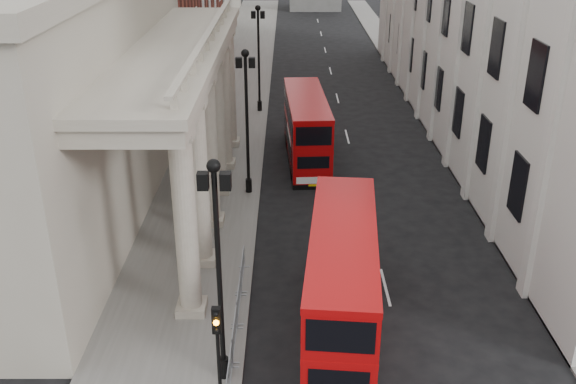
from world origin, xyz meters
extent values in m
cube|color=slate|center=(-3.00, 30.00, 0.06)|extent=(6.00, 140.00, 0.12)
cube|color=slate|center=(13.50, 30.00, 0.06)|extent=(3.00, 140.00, 0.12)
cube|color=slate|center=(-0.05, 30.00, 0.07)|extent=(0.20, 140.00, 0.14)
cube|color=#A29888|center=(-10.50, 18.00, 6.00)|extent=(9.00, 28.00, 12.00)
cylinder|color=black|center=(-0.60, 4.00, 0.52)|extent=(0.36, 0.36, 0.80)
cylinder|color=black|center=(-0.60, 4.00, 4.12)|extent=(0.18, 0.18, 8.00)
sphere|color=black|center=(-0.60, 4.00, 8.22)|extent=(0.44, 0.44, 0.44)
cube|color=black|center=(-0.25, 4.00, 7.72)|extent=(0.35, 0.35, 0.55)
cube|color=black|center=(-0.95, 4.00, 7.72)|extent=(0.35, 0.35, 0.55)
cylinder|color=black|center=(-0.60, 20.00, 0.52)|extent=(0.36, 0.36, 0.80)
cylinder|color=black|center=(-0.60, 20.00, 4.12)|extent=(0.18, 0.18, 8.00)
sphere|color=black|center=(-0.60, 20.00, 8.22)|extent=(0.44, 0.44, 0.44)
cube|color=black|center=(-0.25, 20.00, 7.72)|extent=(0.35, 0.35, 0.55)
cube|color=black|center=(-0.95, 20.00, 7.72)|extent=(0.35, 0.35, 0.55)
cylinder|color=black|center=(-0.60, 36.00, 0.52)|extent=(0.36, 0.36, 0.80)
cylinder|color=black|center=(-0.60, 36.00, 4.12)|extent=(0.18, 0.18, 8.00)
sphere|color=black|center=(-0.60, 36.00, 8.22)|extent=(0.44, 0.44, 0.44)
cube|color=black|center=(-0.25, 36.00, 7.72)|extent=(0.35, 0.35, 0.55)
cube|color=black|center=(-0.95, 36.00, 7.72)|extent=(0.35, 0.35, 0.55)
cylinder|color=black|center=(-0.50, 2.00, 1.82)|extent=(0.12, 0.12, 3.40)
cube|color=black|center=(-0.50, 2.00, 3.97)|extent=(0.28, 0.22, 0.90)
sphere|color=black|center=(-0.50, 1.87, 4.27)|extent=(0.18, 0.18, 0.18)
sphere|color=orange|center=(-0.50, 1.87, 3.97)|extent=(0.18, 0.18, 0.18)
sphere|color=black|center=(-0.50, 1.87, 3.67)|extent=(0.18, 0.18, 0.18)
cube|color=gray|center=(-0.35, 3.40, 0.67)|extent=(0.50, 2.30, 1.10)
cube|color=gray|center=(-0.35, 5.75, 0.67)|extent=(0.50, 2.30, 1.10)
cube|color=gray|center=(-0.35, 8.10, 0.67)|extent=(0.50, 2.30, 1.10)
cube|color=gray|center=(-0.35, 10.45, 0.67)|extent=(0.50, 2.30, 1.10)
cube|color=#B4080A|center=(3.75, 6.92, 1.31)|extent=(3.38, 10.40, 1.95)
cube|color=#B4080A|center=(3.75, 6.92, 3.33)|extent=(3.38, 10.40, 1.70)
cube|color=#B4080A|center=(3.75, 6.92, 4.31)|extent=(3.42, 10.44, 0.24)
cube|color=black|center=(3.75, 6.92, 0.17)|extent=(3.40, 10.40, 0.34)
cube|color=black|center=(3.75, 6.92, 1.56)|extent=(3.25, 8.47, 0.97)
cube|color=black|center=(3.75, 6.92, 3.43)|extent=(3.38, 9.82, 1.07)
cylinder|color=black|center=(2.33, 3.49, 0.49)|extent=(0.40, 1.00, 0.97)
cylinder|color=black|center=(4.52, 3.28, 0.49)|extent=(0.40, 1.00, 0.97)
cylinder|color=black|center=(2.88, 9.39, 0.49)|extent=(0.40, 1.00, 0.97)
cylinder|color=black|center=(5.07, 9.19, 0.49)|extent=(0.40, 1.00, 0.97)
cube|color=#A00709|center=(2.88, 25.45, 1.27)|extent=(2.91, 10.00, 1.88)
cube|color=#A00709|center=(2.88, 25.45, 3.22)|extent=(2.91, 10.00, 1.65)
cube|color=#A00709|center=(2.88, 25.45, 4.16)|extent=(2.95, 10.04, 0.24)
cube|color=black|center=(2.88, 25.45, 0.16)|extent=(2.93, 10.00, 0.33)
cube|color=black|center=(2.88, 25.45, 1.51)|extent=(2.86, 8.12, 0.94)
cube|color=black|center=(2.88, 25.45, 3.32)|extent=(2.93, 9.44, 1.03)
cube|color=white|center=(3.16, 20.53, 0.61)|extent=(1.98, 0.17, 0.42)
cube|color=yellow|center=(3.16, 20.52, 0.30)|extent=(0.52, 0.07, 0.12)
cylinder|color=black|center=(2.01, 21.97, 0.47)|extent=(0.35, 0.96, 0.94)
cylinder|color=black|center=(4.14, 22.09, 0.47)|extent=(0.35, 0.96, 0.94)
cylinder|color=black|center=(1.69, 27.69, 0.47)|extent=(0.35, 0.96, 0.94)
cylinder|color=black|center=(3.81, 27.82, 0.47)|extent=(0.35, 0.96, 0.94)
imported|color=black|center=(-3.19, 15.50, 0.96)|extent=(0.72, 0.62, 1.67)
imported|color=black|center=(-3.55, 15.67, 0.92)|extent=(0.89, 0.76, 1.59)
imported|color=black|center=(-3.78, 19.31, 0.93)|extent=(0.88, 0.66, 1.62)
camera|label=1|loc=(1.67, -14.13, 15.56)|focal=40.00mm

